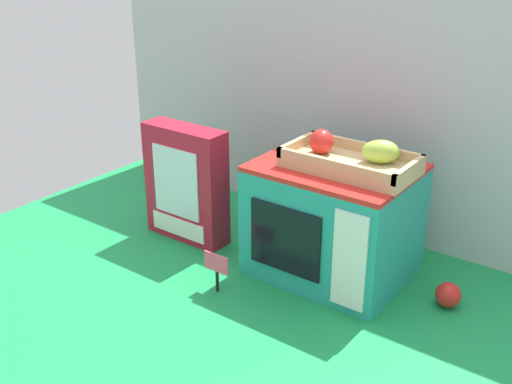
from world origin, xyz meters
TOP-DOWN VIEW (x-y plane):
  - ground_plane at (0.00, 0.00)m, footprint 1.70×1.70m
  - display_back_panel at (0.00, 0.30)m, footprint 1.61×0.03m
  - toy_microwave at (0.12, 0.03)m, footprint 0.36×0.30m
  - food_groups_crate at (0.16, 0.03)m, footprint 0.30×0.16m
  - cookie_set_box at (-0.30, -0.04)m, footprint 0.24×0.08m
  - price_sign at (-0.05, -0.21)m, footprint 0.07×0.01m
  - loose_toy_apple at (0.42, 0.05)m, footprint 0.06×0.06m

SIDE VIEW (x-z plane):
  - ground_plane at x=0.00m, z-range 0.00..0.00m
  - loose_toy_apple at x=0.42m, z-range 0.00..0.06m
  - price_sign at x=-0.05m, z-range 0.02..0.12m
  - toy_microwave at x=0.12m, z-range 0.00..0.29m
  - cookie_set_box at x=-0.30m, z-range 0.00..0.32m
  - food_groups_crate at x=0.16m, z-range 0.27..0.35m
  - display_back_panel at x=0.00m, z-range 0.00..0.72m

